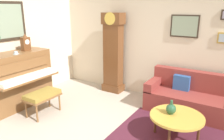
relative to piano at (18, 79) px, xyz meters
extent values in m
cube|color=#33281E|center=(-0.30, 0.00, 1.24)|extent=(0.03, 1.10, 0.84)
cube|color=gray|center=(-0.29, 0.00, 1.24)|extent=(0.01, 0.98, 0.72)
cube|color=beige|center=(2.23, 2.17, 0.79)|extent=(5.30, 0.10, 2.80)
cube|color=#33281E|center=(2.98, 2.11, 1.14)|extent=(0.60, 0.03, 0.48)
cube|color=gray|center=(2.98, 2.09, 1.14)|extent=(0.54, 0.01, 0.42)
cube|color=#B28E3D|center=(3.78, 2.11, 0.94)|extent=(0.26, 0.03, 0.22)
cube|color=#9EB2C1|center=(3.78, 2.09, 0.94)|extent=(0.20, 0.01, 0.16)
cube|color=#4C1E2D|center=(3.42, 0.57, -0.61)|extent=(2.10, 1.50, 0.01)
cube|color=brown|center=(-0.02, 0.00, -0.01)|extent=(0.60, 1.44, 1.21)
cube|color=brown|center=(0.41, 0.00, 0.07)|extent=(0.28, 1.38, 0.04)
cube|color=white|center=(0.41, 0.00, 0.13)|extent=(0.26, 1.32, 0.08)
cube|color=brown|center=(0.30, 0.00, 0.37)|extent=(0.03, 1.20, 0.20)
cube|color=brown|center=(0.79, -0.02, -0.23)|extent=(0.42, 0.70, 0.04)
cube|color=olive|center=(0.79, -0.02, -0.17)|extent=(0.40, 0.68, 0.08)
cylinder|color=brown|center=(0.95, -0.32, -0.43)|extent=(0.04, 0.04, 0.36)
cylinder|color=brown|center=(0.95, 0.28, -0.43)|extent=(0.04, 0.04, 0.36)
cylinder|color=brown|center=(0.63, -0.32, -0.43)|extent=(0.04, 0.04, 0.36)
cylinder|color=brown|center=(0.63, 0.28, -0.43)|extent=(0.04, 0.04, 0.36)
cube|color=brown|center=(1.32, 1.87, -0.52)|extent=(0.52, 0.34, 0.18)
cube|color=brown|center=(1.32, 1.87, 0.28)|extent=(0.44, 0.28, 1.78)
cube|color=brown|center=(1.32, 1.87, 1.27)|extent=(0.52, 0.32, 0.28)
cylinder|color=gold|center=(1.32, 1.71, 1.27)|extent=(0.30, 0.02, 0.30)
cylinder|color=gold|center=(1.32, 1.82, 0.34)|extent=(0.03, 0.03, 0.70)
cube|color=maroon|center=(3.41, 1.63, -0.40)|extent=(1.90, 0.80, 0.42)
cube|color=maroon|center=(3.41, 1.93, 0.01)|extent=(1.90, 0.20, 0.44)
cube|color=maroon|center=(2.55, 1.63, -0.11)|extent=(0.18, 0.80, 0.20)
cube|color=#2D5699|center=(3.11, 1.77, -0.03)|extent=(0.34, 0.12, 0.32)
cylinder|color=gold|center=(3.37, 0.54, -0.20)|extent=(0.88, 0.88, 0.04)
torus|color=#4C2B19|center=(3.37, 0.54, -0.20)|extent=(0.88, 0.88, 0.04)
cylinder|color=#4C2B19|center=(3.37, 0.90, -0.42)|extent=(0.04, 0.04, 0.39)
cylinder|color=#4C2B19|center=(3.73, 0.54, -0.42)|extent=(0.04, 0.04, 0.39)
cylinder|color=#4C2B19|center=(3.37, 0.18, -0.42)|extent=(0.04, 0.04, 0.39)
cylinder|color=#4C2B19|center=(3.01, 0.54, -0.42)|extent=(0.04, 0.04, 0.39)
cube|color=brown|center=(0.00, 0.30, 0.75)|extent=(0.12, 0.18, 0.30)
cylinder|color=white|center=(0.06, 0.30, 0.80)|extent=(0.01, 0.11, 0.11)
cone|color=brown|center=(0.00, 0.30, 0.94)|extent=(0.10, 0.10, 0.08)
cylinder|color=#ADC6D6|center=(0.14, -0.06, 0.60)|extent=(0.12, 0.12, 0.01)
cylinder|color=#ADC6D6|center=(0.14, -0.06, 0.63)|extent=(0.08, 0.08, 0.06)
cylinder|color=#234C33|center=(3.26, 0.55, -0.17)|extent=(0.09, 0.09, 0.01)
sphere|color=#285638|center=(3.26, 0.55, -0.10)|extent=(0.17, 0.17, 0.17)
cylinder|color=#285638|center=(3.26, 0.55, 0.02)|extent=(0.04, 0.04, 0.08)
camera|label=1|loc=(4.17, -2.77, 1.54)|focal=34.92mm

